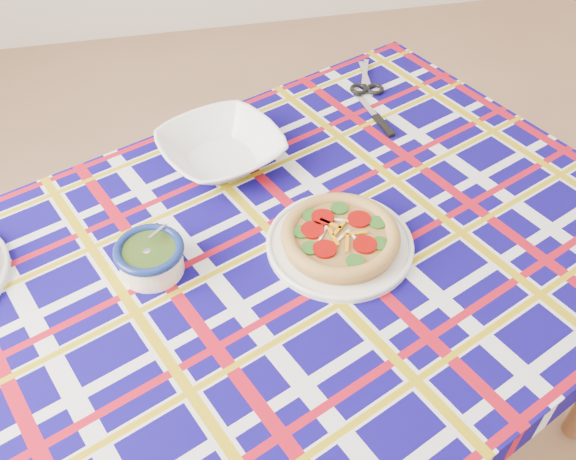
{
  "coord_description": "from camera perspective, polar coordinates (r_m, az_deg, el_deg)",
  "views": [
    {
      "loc": [
        -0.51,
        -0.91,
        1.51
      ],
      "look_at": [
        -0.35,
        -0.12,
        0.7
      ],
      "focal_mm": 40.0,
      "sensor_mm": 36.0,
      "label": 1
    }
  ],
  "objects": [
    {
      "name": "serving_bowl",
      "position": [
        1.31,
        -5.96,
        7.14
      ],
      "size": [
        0.31,
        0.31,
        0.06
      ],
      "primitive_type": "imported",
      "rotation": [
        0.0,
        0.0,
        0.38
      ],
      "color": "white",
      "rests_on": "tablecloth"
    },
    {
      "name": "dining_table",
      "position": [
        1.16,
        -2.41,
        -6.07
      ],
      "size": [
        1.68,
        1.4,
        0.68
      ],
      "rotation": [
        0.0,
        0.0,
        0.41
      ],
      "color": "brown",
      "rests_on": "floor"
    },
    {
      "name": "kitchen_scissors",
      "position": [
        1.6,
        6.85,
        13.69
      ],
      "size": [
        0.12,
        0.19,
        0.01
      ],
      "primitive_type": null,
      "rotation": [
        0.0,
        0.0,
        1.34
      ],
      "color": "silver",
      "rests_on": "tablecloth"
    },
    {
      "name": "table_knife",
      "position": [
        1.49,
        6.93,
        11.04
      ],
      "size": [
        0.05,
        0.2,
        0.01
      ],
      "primitive_type": null,
      "rotation": [
        0.0,
        0.0,
        1.73
      ],
      "color": "silver",
      "rests_on": "tablecloth"
    },
    {
      "name": "tablecloth",
      "position": [
        1.14,
        -2.44,
        -5.37
      ],
      "size": [
        1.72,
        1.44,
        0.1
      ],
      "primitive_type": null,
      "rotation": [
        0.0,
        0.0,
        0.41
      ],
      "color": "#0D0563",
      "rests_on": "dining_table"
    },
    {
      "name": "pesto_bowl",
      "position": [
        1.11,
        -12.15,
        -2.26
      ],
      "size": [
        0.16,
        0.16,
        0.07
      ],
      "primitive_type": null,
      "rotation": [
        0.0,
        0.0,
        0.4
      ],
      "color": "#1F340E",
      "rests_on": "tablecloth"
    },
    {
      "name": "main_focaccia_plate",
      "position": [
        1.13,
        4.68,
        -0.56
      ],
      "size": [
        0.36,
        0.36,
        0.05
      ],
      "primitive_type": null,
      "rotation": [
        0.0,
        0.0,
        0.46
      ],
      "color": "olive",
      "rests_on": "tablecloth"
    },
    {
      "name": "floor",
      "position": [
        1.84,
        9.96,
        -11.25
      ],
      "size": [
        4.0,
        4.0,
        0.0
      ],
      "primitive_type": "plane",
      "color": "#92694B",
      "rests_on": "ground"
    }
  ]
}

